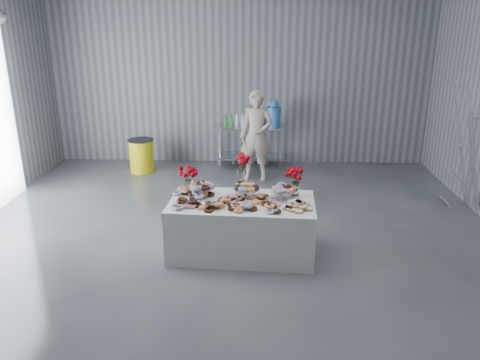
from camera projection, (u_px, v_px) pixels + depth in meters
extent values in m
plane|color=#34363B|center=(226.00, 259.00, 6.21)|extent=(9.00, 9.00, 0.00)
cube|color=slate|center=(240.00, 70.00, 9.81)|extent=(8.00, 0.04, 4.00)
cube|color=white|center=(242.00, 227.00, 6.26)|extent=(1.95, 1.10, 0.75)
cube|color=silver|center=(250.00, 126.00, 9.79)|extent=(1.50, 0.60, 0.04)
cube|color=silver|center=(249.00, 155.00, 9.99)|extent=(1.40, 0.55, 0.03)
cylinder|color=silver|center=(218.00, 150.00, 9.72)|extent=(0.04, 0.04, 0.86)
cylinder|color=silver|center=(280.00, 151.00, 9.68)|extent=(0.04, 0.04, 0.86)
cylinder|color=silver|center=(220.00, 144.00, 10.20)|extent=(0.04, 0.04, 0.86)
cylinder|color=silver|center=(279.00, 145.00, 10.15)|extent=(0.04, 0.04, 0.86)
cylinder|color=silver|center=(202.00, 192.00, 6.31)|extent=(0.06, 0.06, 0.12)
cylinder|color=silver|center=(202.00, 187.00, 6.29)|extent=(0.36, 0.36, 0.01)
cylinder|color=silver|center=(247.00, 193.00, 6.26)|extent=(0.06, 0.06, 0.12)
cylinder|color=silver|center=(247.00, 188.00, 6.24)|extent=(0.36, 0.36, 0.01)
cylinder|color=silver|center=(284.00, 194.00, 6.21)|extent=(0.06, 0.06, 0.12)
cylinder|color=silver|center=(284.00, 190.00, 6.19)|extent=(0.36, 0.36, 0.01)
cylinder|color=white|center=(189.00, 186.00, 6.41)|extent=(0.11, 0.11, 0.18)
cylinder|color=#1E5919|center=(189.00, 178.00, 6.37)|extent=(0.04, 0.04, 0.18)
cylinder|color=white|center=(295.00, 189.00, 6.33)|extent=(0.11, 0.11, 0.18)
cylinder|color=#1E5919|center=(296.00, 180.00, 6.29)|extent=(0.04, 0.04, 0.18)
cylinder|color=silver|center=(241.00, 187.00, 6.45)|extent=(0.14, 0.14, 0.15)
cylinder|color=white|center=(241.00, 175.00, 6.40)|extent=(0.11, 0.11, 0.18)
cylinder|color=#1E5919|center=(241.00, 166.00, 6.35)|extent=(0.04, 0.04, 0.18)
cylinder|color=#3F85D9|center=(274.00, 116.00, 9.70)|extent=(0.28, 0.28, 0.40)
sphere|color=#3F85D9|center=(274.00, 104.00, 9.61)|extent=(0.20, 0.20, 0.20)
imported|color=#CC8C93|center=(256.00, 136.00, 9.02)|extent=(0.70, 0.52, 1.76)
cylinder|color=yellow|center=(142.00, 156.00, 9.65)|extent=(0.49, 0.49, 0.66)
cylinder|color=black|center=(141.00, 140.00, 9.54)|extent=(0.53, 0.53, 0.02)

